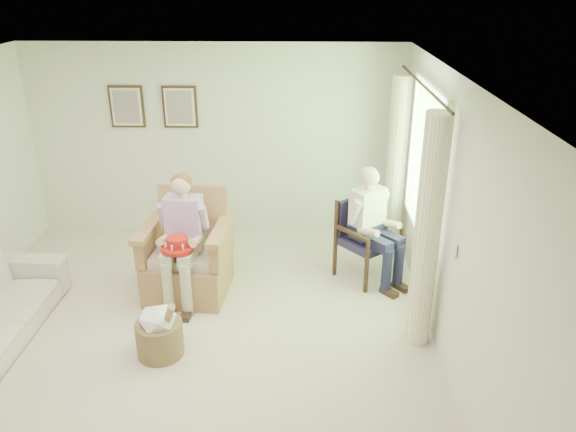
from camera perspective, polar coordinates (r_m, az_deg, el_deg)
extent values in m
plane|color=beige|center=(5.78, -10.66, -12.91)|extent=(5.50, 5.50, 0.00)
cube|color=silver|center=(7.66, -7.28, 7.46)|extent=(5.00, 0.04, 2.60)
cube|color=silver|center=(5.16, 16.40, -1.40)|extent=(0.04, 5.50, 2.60)
cube|color=white|center=(4.75, -13.03, 13.33)|extent=(5.00, 5.50, 0.02)
cube|color=#2D6B23|center=(6.16, 13.79, 5.41)|extent=(0.02, 1.40, 1.50)
cube|color=white|center=(5.97, 14.42, 12.54)|extent=(0.04, 1.52, 0.06)
cube|color=white|center=(6.43, 13.05, -1.20)|extent=(0.04, 1.52, 0.06)
cylinder|color=#382114|center=(5.95, 13.58, 12.78)|extent=(0.03, 2.50, 0.03)
cylinder|color=#FBF0C4|center=(5.38, 13.93, -1.86)|extent=(0.34, 0.34, 2.30)
cylinder|color=#FBF0C4|center=(7.17, 10.89, 4.84)|extent=(0.34, 0.34, 2.30)
cube|color=#382114|center=(7.78, -16.05, 10.64)|extent=(0.45, 0.03, 0.55)
cube|color=silver|center=(7.76, -16.09, 10.60)|extent=(0.39, 0.01, 0.49)
cube|color=tan|center=(7.75, -16.11, 10.59)|extent=(0.33, 0.01, 0.43)
cube|color=#382114|center=(7.60, -10.92, 10.83)|extent=(0.45, 0.03, 0.55)
cube|color=silver|center=(7.58, -10.95, 10.80)|extent=(0.39, 0.01, 0.49)
cube|color=tan|center=(7.57, -10.96, 10.78)|extent=(0.33, 0.01, 0.43)
cube|color=tan|center=(6.53, -10.07, -5.85)|extent=(0.87, 0.85, 0.46)
cube|color=beige|center=(6.37, -10.30, -3.78)|extent=(0.67, 0.65, 0.11)
cube|color=tan|center=(6.59, -9.84, 0.22)|extent=(0.81, 0.25, 0.68)
cube|color=tan|center=(6.44, -13.83, -2.60)|extent=(0.11, 0.78, 0.33)
cube|color=tan|center=(6.28, -6.72, -2.75)|extent=(0.11, 0.78, 0.33)
cylinder|color=black|center=(6.58, 5.79, -5.57)|extent=(0.05, 0.05, 0.41)
cylinder|color=black|center=(6.65, 10.64, -5.57)|extent=(0.05, 0.05, 0.41)
cylinder|color=black|center=(7.05, 5.52, -3.50)|extent=(0.05, 0.05, 0.41)
cylinder|color=black|center=(7.11, 10.04, -3.52)|extent=(0.05, 0.05, 0.41)
cube|color=#231C3E|center=(6.73, 8.12, -2.61)|extent=(0.54, 0.52, 0.09)
cube|color=#231C3E|center=(6.85, 8.03, 0.22)|extent=(0.51, 0.07, 0.47)
cube|color=beige|center=(6.30, -10.41, -2.45)|extent=(0.40, 0.26, 0.16)
cube|color=#C697D6|center=(6.20, -10.56, -0.04)|extent=(0.39, 0.24, 0.46)
sphere|color=#DDAD8E|center=(6.06, -10.83, 3.13)|extent=(0.21, 0.21, 0.21)
ellipsoid|color=brown|center=(6.07, -10.80, 3.43)|extent=(0.22, 0.22, 0.18)
cube|color=beige|center=(6.15, -11.69, -3.75)|extent=(0.14, 0.44, 0.13)
cube|color=beige|center=(6.11, -9.86, -3.79)|extent=(0.14, 0.44, 0.13)
cylinder|color=beige|center=(6.13, -11.85, -7.16)|extent=(0.12, 0.12, 0.58)
cylinder|color=beige|center=(6.08, -10.01, -7.23)|extent=(0.12, 0.12, 0.58)
cube|color=#1C1A3A|center=(6.66, 8.20, -1.39)|extent=(0.40, 0.26, 0.16)
cube|color=white|center=(6.57, 8.32, 0.90)|extent=(0.39, 0.24, 0.46)
sphere|color=#DDAD8E|center=(6.43, 8.52, 3.91)|extent=(0.21, 0.21, 0.21)
ellipsoid|color=#B7B2AD|center=(6.44, 8.51, 4.20)|extent=(0.22, 0.22, 0.18)
cube|color=#1C1A3A|center=(6.47, 7.49, -2.60)|extent=(0.14, 0.44, 0.13)
cube|color=#1C1A3A|center=(6.50, 9.25, -2.61)|extent=(0.14, 0.44, 0.13)
cylinder|color=#1C1A3A|center=(6.43, 7.53, -5.61)|extent=(0.12, 0.12, 0.52)
cylinder|color=#1C1A3A|center=(6.45, 9.30, -5.61)|extent=(0.12, 0.12, 0.52)
cylinder|color=red|center=(6.04, -11.14, -3.18)|extent=(0.35, 0.35, 0.04)
cylinder|color=red|center=(6.01, -11.19, -2.67)|extent=(0.23, 0.23, 0.12)
cube|color=white|center=(5.99, -10.08, -2.69)|extent=(0.04, 0.01, 0.05)
cube|color=white|center=(6.08, -10.32, -2.30)|extent=(0.03, 0.04, 0.05)
cube|color=white|center=(6.12, -11.20, -2.18)|extent=(0.02, 0.05, 0.05)
cube|color=white|center=(6.08, -12.07, -2.43)|extent=(0.04, 0.03, 0.05)
cube|color=white|center=(5.99, -12.29, -2.86)|extent=(0.04, 0.03, 0.05)
cube|color=white|center=(5.92, -11.67, -3.15)|extent=(0.02, 0.05, 0.05)
cube|color=white|center=(5.91, -10.67, -3.08)|extent=(0.03, 0.04, 0.05)
cylinder|color=tan|center=(5.63, -12.90, -12.02)|extent=(0.56, 0.56, 0.35)
ellipsoid|color=white|center=(5.51, -13.11, -10.11)|extent=(0.40, 0.40, 0.24)
cylinder|color=#A57F56|center=(5.44, -12.20, -10.46)|extent=(0.18, 0.32, 0.52)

